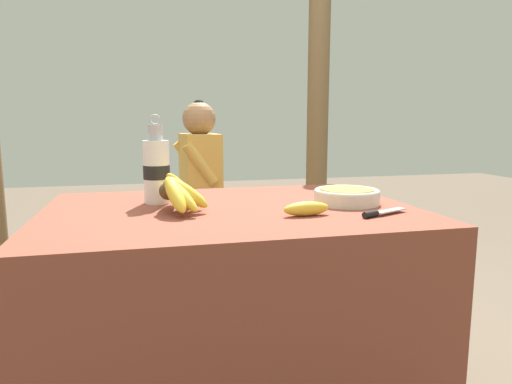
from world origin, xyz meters
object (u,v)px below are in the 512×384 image
Objects in this scene: loose_banana_front at (306,209)px; support_post_far at (318,104)px; banana_bunch_ripe at (178,192)px; seated_vendor at (192,180)px; serving_bowl at (347,195)px; water_bottle at (157,170)px; banana_bunch_green at (108,206)px; knife at (378,213)px; wooden_bench at (169,226)px.

loose_banana_front is 1.76m from support_post_far.
support_post_far is (1.02, 1.45, 0.33)m from banana_bunch_ripe.
seated_vendor is 0.99m from support_post_far.
water_bottle is (-0.63, 0.17, 0.09)m from serving_bowl.
banana_bunch_ripe is 1.30× the size of serving_bowl.
knife is at bearing -58.99° from banana_bunch_green.
seated_vendor is (0.23, 1.07, -0.18)m from water_bottle.
support_post_far reaches higher than serving_bowl.
support_post_far is at bearing 54.75° from banana_bunch_ripe.
banana_bunch_ripe reaches higher than wooden_bench.
loose_banana_front is 0.63× the size of banana_bunch_green.
banana_bunch_ripe is 1.22× the size of banana_bunch_green.
loose_banana_front is 1.42m from seated_vendor.
banana_bunch_ripe is at bearing 137.57° from knife.
seated_vendor is (-0.41, 1.24, -0.09)m from serving_bowl.
water_bottle is 0.75m from knife.
knife reaches higher than wooden_bench.
seated_vendor is at bearing 98.20° from loose_banana_front.
support_post_far reaches higher than water_bottle.
water_bottle is 1.69m from support_post_far.
loose_banana_front reaches higher than banana_bunch_green.
loose_banana_front reaches higher than knife.
banana_bunch_ripe is 1.64× the size of knife.
serving_bowl is 1.50× the size of loose_banana_front.
water_bottle reaches higher than banana_bunch_ripe.
water_bottle is (-0.06, 0.18, 0.05)m from banana_bunch_ripe.
knife is at bearing -105.04° from support_post_far.
knife is 1.63m from wooden_bench.
serving_bowl is 1.55m from support_post_far.
support_post_far is (1.08, 1.27, 0.28)m from water_bottle.
banana_bunch_ripe is 0.13× the size of support_post_far.
serving_bowl is 1.44m from wooden_bench.
serving_bowl is 0.21m from knife.
wooden_bench is at bearing 86.98° from knife.
serving_bowl is 0.66m from water_bottle.
wooden_bench is 0.61× the size of support_post_far.
water_bottle is 1.20m from wooden_bench.
seated_vendor reaches higher than wooden_bench.
serving_bowl is at bearing 37.76° from loose_banana_front.
knife is 1.75m from banana_bunch_green.
banana_bunch_ripe is 0.26× the size of seated_vendor.
water_bottle reaches higher than knife.
support_post_far is (0.44, 1.65, 0.38)m from knife.
water_bottle is 1.71× the size of knife.
banana_bunch_ripe is 0.20m from water_bottle.
banana_bunch_green is (-0.89, 1.28, -0.23)m from serving_bowl.
water_bottle is at bearing -130.50° from support_post_far.
water_bottle is at bearing 107.71° from banana_bunch_ripe.
wooden_bench is at bearing -170.95° from support_post_far.
banana_bunch_ripe reaches higher than banana_bunch_green.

